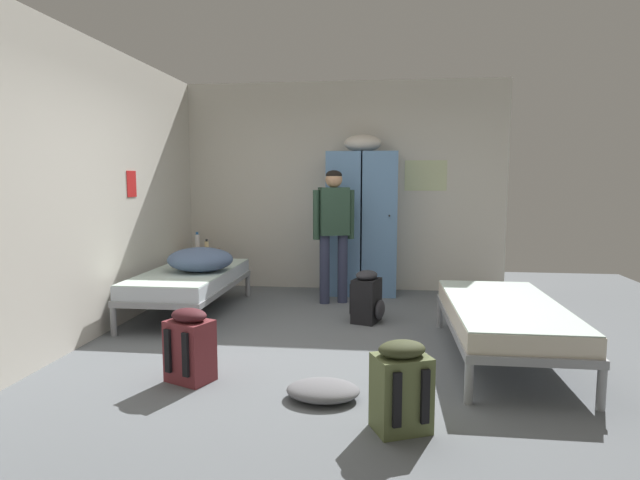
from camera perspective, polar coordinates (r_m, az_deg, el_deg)
ground_plane at (r=4.71m, az=-0.40°, el=-11.93°), size 8.60×8.60×0.00m
room_backdrop at (r=5.92m, az=-10.40°, el=5.53°), size 4.36×5.43×2.80m
locker_bank at (r=6.86m, az=4.57°, el=2.15°), size 0.90×0.55×2.07m
shelf_unit at (r=7.21m, az=-12.57°, el=-2.76°), size 0.38×0.30×0.57m
bed_left_rear at (r=6.06m, az=-13.95°, el=-4.22°), size 0.90×1.90×0.49m
bed_right at (r=4.64m, az=19.35°, el=-7.71°), size 0.90×1.90×0.49m
bedding_heap at (r=5.93m, az=-12.87°, el=-2.08°), size 0.72×0.64×0.26m
person_traveler at (r=6.31m, az=1.50°, el=1.78°), size 0.49×0.31×1.61m
water_bottle at (r=7.22m, az=-13.18°, el=-0.14°), size 0.06×0.06×0.23m
lotion_bottle at (r=7.11m, az=-12.20°, el=-0.55°), size 0.06×0.06×0.14m
backpack_olive at (r=3.29m, az=8.73°, el=-15.56°), size 0.39×0.40×0.55m
backpack_black at (r=5.58m, az=5.17°, el=-6.26°), size 0.39×0.38×0.55m
backpack_maroon at (r=4.10m, az=-13.84°, el=-11.16°), size 0.39×0.40×0.55m
clothes_pile_grey at (r=3.74m, az=0.33°, el=-16.00°), size 0.51×0.38×0.12m
clothes_pile_denim at (r=4.02m, az=8.67°, el=-14.64°), size 0.41×0.39×0.09m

